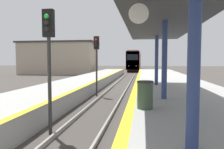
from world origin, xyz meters
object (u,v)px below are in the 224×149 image
(train, at_px, (135,61))
(trash_bin, at_px, (145,95))
(signal_near, at_px, (49,47))
(signal_mid, at_px, (97,54))

(train, bearing_deg, trash_bin, -87.47)
(signal_near, bearing_deg, train, 88.83)
(train, relative_size, trash_bin, 25.51)
(signal_near, relative_size, trash_bin, 4.42)
(signal_near, distance_m, signal_mid, 7.98)
(trash_bin, bearing_deg, signal_near, -170.33)
(train, xyz_separation_m, signal_near, (-1.00, -49.30, 0.55))
(train, relative_size, signal_near, 5.77)
(signal_mid, distance_m, trash_bin, 8.28)
(trash_bin, bearing_deg, signal_mid, 113.71)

